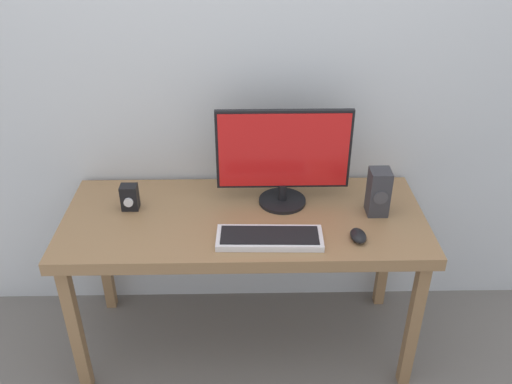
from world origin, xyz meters
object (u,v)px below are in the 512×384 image
mouse (358,236)px  audio_controller (130,197)px  desk (244,229)px  speaker_right (378,192)px  keyboard_primary (270,238)px  monitor (283,156)px

mouse → audio_controller: (-0.97, 0.26, 0.04)m
desk → speaker_right: speaker_right is taller
audio_controller → mouse: bearing=-14.8°
speaker_right → audio_controller: speaker_right is taller
mouse → speaker_right: (0.12, 0.20, 0.09)m
desk → keyboard_primary: size_ratio=3.62×
desk → mouse: (0.47, -0.19, 0.09)m
desk → mouse: 0.51m
keyboard_primary → mouse: bearing=0.1°
desk → audio_controller: 0.52m
audio_controller → monitor: bearing=4.0°
monitor → keyboard_primary: bearing=-103.0°
keyboard_primary → speaker_right: size_ratio=2.08×
keyboard_primary → monitor: bearing=77.0°
desk → audio_controller: size_ratio=13.55×
monitor → speaker_right: (0.41, -0.10, -0.13)m
monitor → keyboard_primary: 0.38m
keyboard_primary → audio_controller: size_ratio=3.74×
desk → speaker_right: (0.58, 0.02, 0.17)m
monitor → audio_controller: size_ratio=5.03×
monitor → audio_controller: bearing=-176.0°
audio_controller → keyboard_primary: bearing=-22.8°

